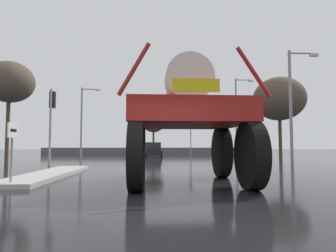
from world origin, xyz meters
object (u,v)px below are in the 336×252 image
oversize_sprayer (186,121)px  streetlight_far_right (237,113)px  traffic_signal_near_left (52,111)px  streetlight_far_left (83,118)px  lane_arrow_sign (12,141)px  bare_tree_far_center (153,123)px  traffic_signal_near_right (254,120)px  bare_tree_right (279,99)px  bare_tree_left (9,82)px  traffic_signal_far_left (191,130)px  sedan_ahead (154,150)px  streetlight_near_right (293,100)px

oversize_sprayer → streetlight_far_right: (7.89, 21.20, 2.66)m
oversize_sprayer → traffic_signal_near_left: traffic_signal_near_left is taller
oversize_sprayer → streetlight_far_left: size_ratio=0.73×
lane_arrow_sign → bare_tree_far_center: bare_tree_far_center is taller
traffic_signal_near_right → traffic_signal_near_left: bearing=-179.9°
bare_tree_right → streetlight_far_left: bearing=158.4°
oversize_sprayer → bare_tree_right: (9.17, 13.58, 2.98)m
traffic_signal_near_left → bare_tree_left: bearing=131.3°
streetlight_far_right → bare_tree_right: (1.27, -7.62, 0.32)m
lane_arrow_sign → streetlight_far_right: (13.12, 22.01, 3.36)m
bare_tree_far_center → oversize_sprayer: bearing=-87.8°
oversize_sprayer → bare_tree_far_center: bearing=1.2°
bare_tree_left → traffic_signal_near_right: bearing=-20.2°
oversize_sprayer → traffic_signal_far_left: traffic_signal_far_left is taller
sedan_ahead → streetlight_near_right: streetlight_near_right is taller
traffic_signal_near_left → bare_tree_right: bearing=27.6°
bare_tree_left → bare_tree_right: size_ratio=1.05×
streetlight_far_right → bare_tree_left: size_ratio=1.18×
lane_arrow_sign → streetlight_near_right: bearing=33.9°
traffic_signal_far_left → bare_tree_left: bare_tree_left is taller
streetlight_near_right → traffic_signal_far_left: bearing=104.6°
streetlight_near_right → streetlight_far_left: streetlight_far_left is taller
traffic_signal_near_right → streetlight_near_right: streetlight_near_right is taller
streetlight_near_right → lane_arrow_sign: bearing=-146.1°
traffic_signal_far_left → traffic_signal_near_right: bearing=-86.7°
sedan_ahead → bare_tree_left: bare_tree_left is taller
traffic_signal_near_left → traffic_signal_far_left: traffic_signal_far_left is taller
traffic_signal_near_left → traffic_signal_far_left: 20.91m
traffic_signal_near_right → bare_tree_far_center: 26.73m
bare_tree_far_center → streetlight_far_right: bearing=-48.7°
streetlight_far_left → bare_tree_right: size_ratio=1.06×
oversize_sprayer → traffic_signal_far_left: 24.33m
traffic_signal_near_left → streetlight_far_left: bearing=98.0°
traffic_signal_near_left → streetlight_far_left: streetlight_far_left is taller
traffic_signal_near_left → traffic_signal_near_right: 10.55m
traffic_signal_far_left → bare_tree_right: size_ratio=0.60×
oversize_sprayer → bare_tree_far_center: (-1.23, 31.59, 2.29)m
traffic_signal_far_left → streetlight_far_left: (-11.59, -3.54, 1.06)m
traffic_signal_near_left → traffic_signal_near_right: (10.54, 0.01, -0.44)m
traffic_signal_near_left → bare_tree_far_center: bare_tree_far_center is taller
lane_arrow_sign → streetlight_near_right: size_ratio=0.25×
streetlight_far_left → bare_tree_far_center: streetlight_far_left is taller
streetlight_far_left → streetlight_near_right: bearing=-39.0°
streetlight_far_right → bare_tree_far_center: 13.83m
traffic_signal_near_left → streetlight_near_right: (13.76, 2.23, 1.00)m
traffic_signal_near_left → bare_tree_right: bare_tree_right is taller
sedan_ahead → streetlight_far_right: streetlight_far_right is taller
oversize_sprayer → sedan_ahead: (-1.17, 21.01, -1.33)m
streetlight_far_right → bare_tree_far_center: size_ratio=1.49×
lane_arrow_sign → bare_tree_right: bearing=45.0°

